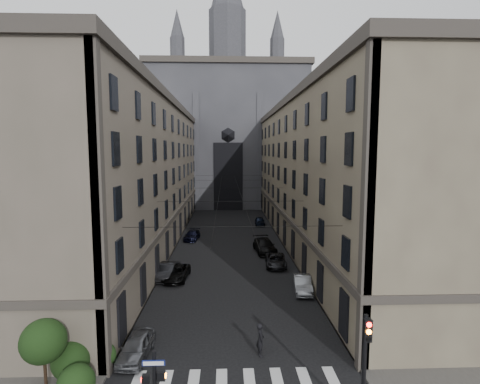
{
  "coord_description": "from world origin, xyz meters",
  "views": [
    {
      "loc": [
        -0.47,
        -13.36,
        12.28
      ],
      "look_at": [
        0.52,
        12.86,
        9.4
      ],
      "focal_mm": 28.0,
      "sensor_mm": 36.0,
      "label": 1
    }
  ],
  "objects": [
    {
      "name": "car_left_midnear",
      "position": [
        -6.2,
        21.92,
        0.73
      ],
      "size": [
        2.09,
        4.61,
        1.47
      ],
      "primitive_type": "imported",
      "rotation": [
        0.0,
        0.0,
        -0.12
      ],
      "color": "black",
      "rests_on": "ground"
    },
    {
      "name": "car_left_midfar",
      "position": [
        -5.29,
        21.59,
        0.66
      ],
      "size": [
        2.56,
        4.88,
        1.31
      ],
      "primitive_type": "imported",
      "rotation": [
        0.0,
        0.0,
        -0.08
      ],
      "color": "black",
      "rests_on": "ground"
    },
    {
      "name": "car_right_far",
      "position": [
        5.14,
        47.62,
        0.68
      ],
      "size": [
        1.77,
        4.05,
        1.36
      ],
      "primitive_type": "imported",
      "rotation": [
        0.0,
        0.0,
        -0.04
      ],
      "color": "black",
      "rests_on": "ground"
    },
    {
      "name": "car_left_far",
      "position": [
        -5.2,
        37.79,
        0.63
      ],
      "size": [
        2.25,
        4.54,
        1.27
      ],
      "primitive_type": "imported",
      "rotation": [
        0.0,
        0.0,
        -0.11
      ],
      "color": "black",
      "rests_on": "ground"
    },
    {
      "name": "traffic_light_right",
      "position": [
        5.6,
        1.92,
        3.29
      ],
      "size": [
        0.34,
        0.5,
        5.2
      ],
      "color": "black",
      "rests_on": "ground"
    },
    {
      "name": "car_left_near",
      "position": [
        -5.87,
        8.0,
        0.67
      ],
      "size": [
        1.91,
        4.06,
        1.34
      ],
      "primitive_type": "imported",
      "rotation": [
        0.0,
        0.0,
        -0.09
      ],
      "color": "slate",
      "rests_on": "ground"
    },
    {
      "name": "shrub_cluster",
      "position": [
        -8.72,
        5.01,
        1.8
      ],
      "size": [
        3.9,
        4.4,
        3.9
      ],
      "color": "black",
      "rests_on": "sidewalk_left"
    },
    {
      "name": "building_left",
      "position": [
        -13.44,
        36.0,
        9.34
      ],
      "size": [
        13.6,
        60.6,
        18.85
      ],
      "color": "#524B3F",
      "rests_on": "ground"
    },
    {
      "name": "gothic_tower",
      "position": [
        0.0,
        74.96,
        17.8
      ],
      "size": [
        35.0,
        23.0,
        58.0
      ],
      "color": "#2D2D33",
      "rests_on": "ground"
    },
    {
      "name": "building_right",
      "position": [
        13.44,
        36.0,
        9.34
      ],
      "size": [
        13.6,
        60.6,
        18.85
      ],
      "color": "brown",
      "rests_on": "ground"
    },
    {
      "name": "sidewalk_left",
      "position": [
        -10.5,
        36.0,
        0.07
      ],
      "size": [
        7.0,
        80.0,
        0.15
      ],
      "primitive_type": "cube",
      "color": "#383533",
      "rests_on": "ground"
    },
    {
      "name": "sidewalk_right",
      "position": [
        10.5,
        36.0,
        0.07
      ],
      "size": [
        7.0,
        80.0,
        0.15
      ],
      "primitive_type": "cube",
      "color": "#383533",
      "rests_on": "ground"
    },
    {
      "name": "car_right_midfar",
      "position": [
        4.2,
        30.97,
        0.81
      ],
      "size": [
        2.82,
        5.75,
        1.61
      ],
      "primitive_type": "imported",
      "rotation": [
        0.0,
        0.0,
        0.1
      ],
      "color": "black",
      "rests_on": "ground"
    },
    {
      "name": "car_right_near",
      "position": [
        6.2,
        18.1,
        0.69
      ],
      "size": [
        1.91,
        4.33,
        1.38
      ],
      "primitive_type": "imported",
      "rotation": [
        0.0,
        0.0,
        -0.11
      ],
      "color": "gray",
      "rests_on": "ground"
    },
    {
      "name": "pedestrian",
      "position": [
        1.56,
        8.0,
        0.99
      ],
      "size": [
        0.55,
        0.77,
        1.98
      ],
      "primitive_type": "imported",
      "rotation": [
        0.0,
        0.0,
        1.68
      ],
      "color": "black",
      "rests_on": "ground"
    },
    {
      "name": "car_right_midnear",
      "position": [
        4.83,
        25.43,
        0.64
      ],
      "size": [
        2.44,
        4.74,
        1.28
      ],
      "primitive_type": "imported",
      "rotation": [
        0.0,
        0.0,
        -0.07
      ],
      "color": "black",
      "rests_on": "ground"
    },
    {
      "name": "tram_wires",
      "position": [
        0.0,
        35.63,
        7.25
      ],
      "size": [
        14.0,
        60.0,
        0.43
      ],
      "color": "black",
      "rests_on": "ground"
    }
  ]
}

